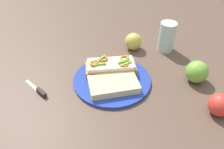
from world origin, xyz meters
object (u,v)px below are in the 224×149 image
object	(u,v)px
plate	(112,80)
apple_0	(133,41)
sandwich	(111,67)
drinking_glass	(167,37)
apple_2	(220,105)
apple_1	(197,72)
knife	(39,91)
bread_slice_side	(113,84)

from	to	relation	value
plate	apple_0	xyz separation A→B (m)	(-0.23, 0.04, 0.03)
sandwich	plate	bearing A→B (deg)	-89.56
sandwich	drinking_glass	world-z (taller)	drinking_glass
apple_2	apple_1	bearing A→B (deg)	-157.95
plate	knife	distance (m)	0.26
drinking_glass	plate	bearing A→B (deg)	-34.96
apple_1	drinking_glass	size ratio (longest dim) A/B	0.64
plate	apple_1	xyz separation A→B (m)	(-0.07, 0.29, 0.03)
knife	plate	bearing A→B (deg)	-123.06
plate	apple_2	distance (m)	0.36
apple_2	drinking_glass	size ratio (longest dim) A/B	0.57
apple_1	knife	world-z (taller)	apple_1
sandwich	apple_0	world-z (taller)	apple_0
apple_1	apple_2	world-z (taller)	apple_1
apple_1	bread_slice_side	bearing A→B (deg)	-68.29
apple_1	apple_0	bearing A→B (deg)	-123.32
apple_1	drinking_glass	world-z (taller)	drinking_glass
knife	bread_slice_side	bearing A→B (deg)	-133.04
sandwich	apple_0	bearing A→B (deg)	54.44
plate	bread_slice_side	xyz separation A→B (m)	(0.04, 0.01, 0.02)
bread_slice_side	drinking_glass	size ratio (longest dim) A/B	1.33
bread_slice_side	apple_0	world-z (taller)	apple_0
bread_slice_side	sandwich	bearing A→B (deg)	84.11
apple_2	drinking_glass	world-z (taller)	drinking_glass
bread_slice_side	apple_1	distance (m)	0.30
apple_0	knife	distance (m)	0.44
apple_1	knife	size ratio (longest dim) A/B	0.72
sandwich	bread_slice_side	xyz separation A→B (m)	(0.08, 0.03, -0.01)
plate	sandwich	bearing A→B (deg)	-160.89
sandwich	bread_slice_side	distance (m)	0.09
sandwich	apple_0	distance (m)	0.20
bread_slice_side	drinking_glass	distance (m)	0.34
apple_0	knife	bearing A→B (deg)	-38.94
plate	apple_2	bearing A→B (deg)	77.62
knife	apple_1	bearing A→B (deg)	-129.44
sandwich	bread_slice_side	world-z (taller)	sandwich
apple_0	bread_slice_side	bearing A→B (deg)	-5.97
apple_2	knife	xyz separation A→B (m)	(0.03, -0.58, -0.03)
sandwich	apple_2	world-z (taller)	apple_2
sandwich	apple_2	size ratio (longest dim) A/B	2.82
apple_1	plate	bearing A→B (deg)	-76.81
sandwich	drinking_glass	distance (m)	0.29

